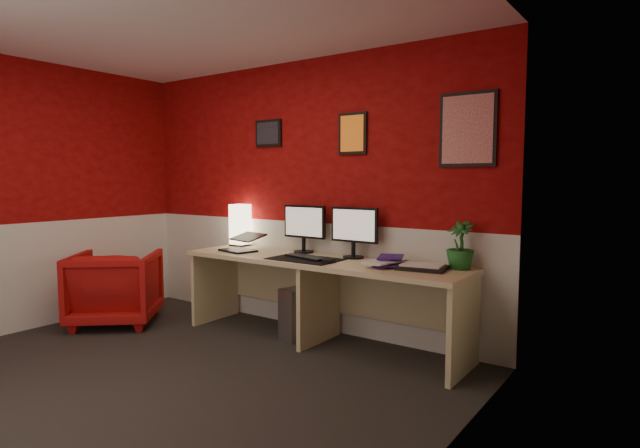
% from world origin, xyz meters
% --- Properties ---
extents(ground, '(4.00, 3.50, 0.01)m').
position_xyz_m(ground, '(0.00, 0.00, 0.00)').
color(ground, black).
rests_on(ground, ground).
extents(ceiling, '(4.00, 3.50, 0.01)m').
position_xyz_m(ceiling, '(0.00, 0.00, 2.50)').
color(ceiling, white).
rests_on(ceiling, ground).
extents(wall_back, '(4.00, 0.01, 2.50)m').
position_xyz_m(wall_back, '(0.00, 1.75, 1.25)').
color(wall_back, maroon).
rests_on(wall_back, ground).
extents(wall_left, '(0.01, 3.50, 2.50)m').
position_xyz_m(wall_left, '(-2.00, 0.00, 1.25)').
color(wall_left, maroon).
rests_on(wall_left, ground).
extents(wall_right, '(0.01, 3.50, 2.50)m').
position_xyz_m(wall_right, '(2.00, 0.00, 1.25)').
color(wall_right, maroon).
rests_on(wall_right, ground).
extents(wainscot_back, '(4.00, 0.01, 1.00)m').
position_xyz_m(wainscot_back, '(0.00, 1.75, 0.50)').
color(wainscot_back, silver).
rests_on(wainscot_back, ground).
extents(wainscot_left, '(0.01, 3.50, 1.00)m').
position_xyz_m(wainscot_left, '(-2.00, 0.00, 0.50)').
color(wainscot_left, silver).
rests_on(wainscot_left, ground).
extents(wainscot_right, '(0.01, 3.50, 1.00)m').
position_xyz_m(wainscot_right, '(2.00, 0.00, 0.50)').
color(wainscot_right, silver).
rests_on(wainscot_right, ground).
extents(desk, '(2.60, 0.65, 0.73)m').
position_xyz_m(desk, '(0.45, 1.41, 0.36)').
color(desk, '#CDBB83').
rests_on(desk, ground).
extents(shoji_lamp, '(0.16, 0.16, 0.40)m').
position_xyz_m(shoji_lamp, '(-0.68, 1.63, 0.93)').
color(shoji_lamp, '#FFE5B2').
rests_on(shoji_lamp, desk).
extents(laptop, '(0.37, 0.29, 0.22)m').
position_xyz_m(laptop, '(-0.43, 1.33, 0.84)').
color(laptop, black).
rests_on(laptop, desk).
extents(monitor_left, '(0.45, 0.06, 0.58)m').
position_xyz_m(monitor_left, '(0.12, 1.62, 1.02)').
color(monitor_left, black).
rests_on(monitor_left, desk).
extents(monitor_right, '(0.45, 0.06, 0.58)m').
position_xyz_m(monitor_right, '(0.66, 1.61, 1.02)').
color(monitor_right, black).
rests_on(monitor_right, desk).
extents(desk_mat, '(0.60, 0.38, 0.01)m').
position_xyz_m(desk_mat, '(0.37, 1.31, 0.73)').
color(desk_mat, black).
rests_on(desk_mat, desk).
extents(keyboard, '(0.44, 0.23, 0.02)m').
position_xyz_m(keyboard, '(0.36, 1.35, 0.74)').
color(keyboard, black).
rests_on(keyboard, desk_mat).
extents(mouse, '(0.06, 0.10, 0.03)m').
position_xyz_m(mouse, '(0.65, 1.27, 0.75)').
color(mouse, black).
rests_on(mouse, desk_mat).
extents(book_bottom, '(0.30, 0.35, 0.03)m').
position_xyz_m(book_bottom, '(1.00, 1.42, 0.74)').
color(book_bottom, navy).
rests_on(book_bottom, desk).
extents(book_middle, '(0.26, 0.32, 0.02)m').
position_xyz_m(book_middle, '(0.98, 1.38, 0.77)').
color(book_middle, silver).
rests_on(book_middle, book_bottom).
extents(book_top, '(0.27, 0.31, 0.02)m').
position_xyz_m(book_top, '(1.01, 1.43, 0.79)').
color(book_top, navy).
rests_on(book_top, book_middle).
extents(zen_tray, '(0.38, 0.30, 0.03)m').
position_xyz_m(zen_tray, '(1.38, 1.43, 0.74)').
color(zen_tray, black).
rests_on(zen_tray, desk).
extents(potted_plant, '(0.25, 0.25, 0.37)m').
position_xyz_m(potted_plant, '(1.60, 1.62, 0.91)').
color(potted_plant, '#19591E').
rests_on(potted_plant, desk).
extents(pc_tower, '(0.30, 0.49, 0.45)m').
position_xyz_m(pc_tower, '(0.25, 1.47, 0.23)').
color(pc_tower, '#99999E').
rests_on(pc_tower, ground).
extents(armchair, '(1.08, 1.09, 0.71)m').
position_xyz_m(armchair, '(-1.50, 0.74, 0.36)').
color(armchair, '#B21311').
rests_on(armchair, ground).
extents(art_left, '(0.32, 0.02, 0.26)m').
position_xyz_m(art_left, '(-0.39, 1.74, 1.85)').
color(art_left, black).
rests_on(art_left, wall_back).
extents(art_center, '(0.28, 0.02, 0.36)m').
position_xyz_m(art_center, '(0.57, 1.74, 1.80)').
color(art_center, orange).
rests_on(art_center, wall_back).
extents(art_right, '(0.44, 0.02, 0.56)m').
position_xyz_m(art_right, '(1.59, 1.74, 1.78)').
color(art_right, red).
rests_on(art_right, wall_back).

